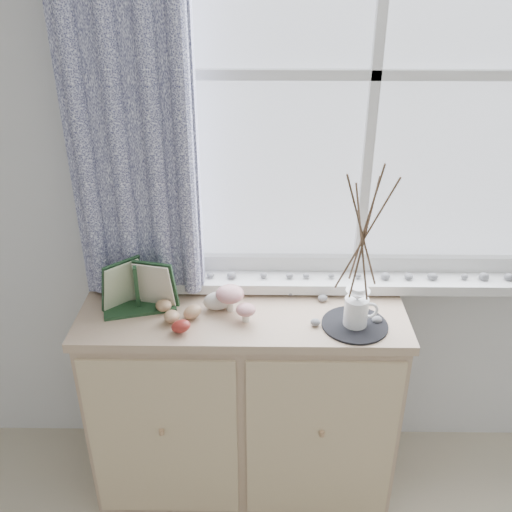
{
  "coord_description": "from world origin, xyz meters",
  "views": [
    {
      "loc": [
        -0.08,
        -0.01,
        2.01
      ],
      "look_at": [
        -0.1,
        1.7,
        1.1
      ],
      "focal_mm": 40.0,
      "sensor_mm": 36.0,
      "label": 1
    }
  ],
  "objects_px": {
    "twig_pitcher": "(364,232)",
    "botanical_book": "(136,289)",
    "sideboard": "(244,398)",
    "toadstool_cluster": "(234,299)"
  },
  "relations": [
    {
      "from": "sideboard",
      "to": "botanical_book",
      "type": "xyz_separation_m",
      "value": [
        -0.38,
        -0.03,
        0.53
      ]
    },
    {
      "from": "sideboard",
      "to": "twig_pitcher",
      "type": "xyz_separation_m",
      "value": [
        0.4,
        -0.09,
        0.79
      ]
    },
    {
      "from": "botanical_book",
      "to": "toadstool_cluster",
      "type": "bearing_deg",
      "value": -13.08
    },
    {
      "from": "botanical_book",
      "to": "twig_pitcher",
      "type": "relative_size",
      "value": 0.47
    },
    {
      "from": "sideboard",
      "to": "toadstool_cluster",
      "type": "height_order",
      "value": "toadstool_cluster"
    },
    {
      "from": "twig_pitcher",
      "to": "botanical_book",
      "type": "bearing_deg",
      "value": 167.94
    },
    {
      "from": "botanical_book",
      "to": "sideboard",
      "type": "bearing_deg",
      "value": -10.74
    },
    {
      "from": "sideboard",
      "to": "twig_pitcher",
      "type": "bearing_deg",
      "value": -13.34
    },
    {
      "from": "sideboard",
      "to": "toadstool_cluster",
      "type": "relative_size",
      "value": 7.59
    },
    {
      "from": "botanical_book",
      "to": "toadstool_cluster",
      "type": "height_order",
      "value": "botanical_book"
    }
  ]
}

